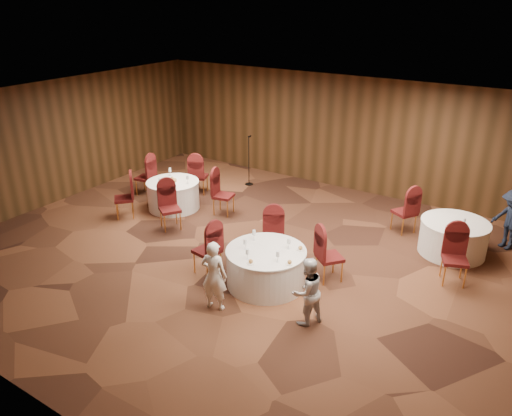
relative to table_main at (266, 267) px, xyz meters
The scene contains 15 objects.
ground 1.28m from the table_main, 145.39° to the left, with size 12.00×12.00×0.00m, color black.
room_shell 2.01m from the table_main, 145.39° to the left, with size 12.00×12.00×12.00m.
table_main is the anchor object (origin of this frame).
table_left 4.42m from the table_main, 155.10° to the left, with size 1.36×1.36×0.74m.
table_right 4.27m from the table_main, 50.29° to the left, with size 1.43×1.43×0.74m.
chairs_main 0.67m from the table_main, 115.18° to the left, with size 2.84×2.12×1.00m.
chairs_left 4.42m from the table_main, 155.39° to the left, with size 3.23×3.01×1.00m.
chairs_right 3.68m from the table_main, 52.01° to the left, with size 2.23×2.42×1.00m.
tabletop_main 0.50m from the table_main, 33.69° to the right, with size 1.17×1.09×0.22m.
tabletop_left 4.44m from the table_main, 155.08° to the left, with size 0.85×0.81×0.22m.
tabletop_right 4.28m from the table_main, 46.59° to the left, with size 0.08×0.08×0.22m.
mic_stand 5.50m from the table_main, 127.07° to the left, with size 0.24×0.24×1.48m.
woman_a 1.26m from the table_main, 106.64° to the right, with size 0.48×0.32×1.33m, color silver.
woman_b 1.42m from the table_main, 28.52° to the right, with size 0.60×0.47×1.24m, color silver.
man_c 5.58m from the table_main, 48.66° to the left, with size 0.89×0.51×1.37m, color black.
Camera 1 is at (5.39, -7.81, 5.24)m, focal length 35.00 mm.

